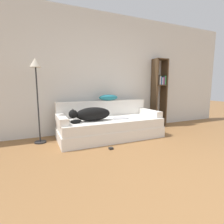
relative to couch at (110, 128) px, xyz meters
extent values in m
plane|color=olive|center=(0.17, -2.14, -0.20)|extent=(20.00, 20.00, 0.00)
cube|color=silver|center=(0.17, 0.64, 1.15)|extent=(7.29, 0.06, 2.70)
cube|color=silver|center=(0.00, 0.00, -0.09)|extent=(2.11, 0.92, 0.22)
cube|color=silver|center=(0.00, -0.01, 0.11)|extent=(2.07, 0.88, 0.18)
cube|color=silver|center=(0.00, 0.39, 0.37)|extent=(2.07, 0.15, 0.34)
cube|color=silver|center=(-0.98, -0.01, 0.27)|extent=(0.15, 0.73, 0.13)
cube|color=silver|center=(0.98, -0.01, 0.27)|extent=(0.15, 0.73, 0.13)
ellipsoid|color=black|center=(-0.39, -0.09, 0.33)|extent=(0.68, 0.24, 0.26)
sphere|color=black|center=(-0.78, -0.09, 0.36)|extent=(0.16, 0.16, 0.16)
cone|color=black|center=(-0.78, -0.13, 0.42)|extent=(0.06, 0.06, 0.07)
cone|color=black|center=(-0.78, -0.04, 0.42)|extent=(0.06, 0.06, 0.07)
ellipsoid|color=black|center=(-0.75, -0.19, 0.24)|extent=(0.20, 0.06, 0.08)
cube|color=#B7B7BC|center=(0.19, -0.08, 0.21)|extent=(0.34, 0.27, 0.02)
ellipsoid|color=teal|center=(0.12, 0.37, 0.61)|extent=(0.45, 0.16, 0.13)
cube|color=#4C3823|center=(1.45, 0.46, 0.68)|extent=(0.04, 0.26, 1.75)
cube|color=#4C3823|center=(1.77, 0.46, 0.68)|extent=(0.04, 0.26, 1.75)
cube|color=#4C3823|center=(1.61, 0.46, 1.54)|extent=(0.33, 0.26, 0.02)
cube|color=#4C3823|center=(1.61, 0.46, 0.89)|extent=(0.33, 0.26, 0.02)
cube|color=black|center=(1.50, 0.45, 1.02)|extent=(0.04, 0.20, 0.24)
cube|color=silver|center=(1.54, 0.45, 1.00)|extent=(0.04, 0.20, 0.21)
cube|color=#234C93|center=(1.58, 0.45, 1.00)|extent=(0.04, 0.20, 0.20)
cube|color=silver|center=(1.62, 0.45, 0.99)|extent=(0.03, 0.20, 0.18)
cube|color=#753384|center=(1.66, 0.45, 1.00)|extent=(0.04, 0.20, 0.20)
cube|color=#337F42|center=(1.71, 0.45, 1.01)|extent=(0.04, 0.20, 0.23)
cylinder|color=#232326|center=(-1.35, 0.22, -0.18)|extent=(0.21, 0.21, 0.02)
cylinder|color=#232326|center=(-1.35, 0.22, 0.51)|extent=(0.02, 0.02, 1.37)
cone|color=beige|center=(-1.35, 0.22, 1.28)|extent=(0.20, 0.20, 0.16)
cube|color=black|center=(-0.27, -0.65, -0.18)|extent=(0.07, 0.07, 0.03)
camera|label=1|loc=(-1.41, -3.25, 0.88)|focal=28.00mm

